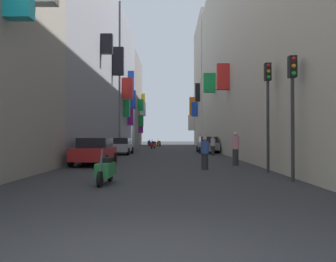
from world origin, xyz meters
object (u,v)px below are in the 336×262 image
object	(u,v)px
parked_car_red	(95,151)
pedestrian_near_right	(235,149)
scooter_orange	(159,143)
scooter_red	(153,145)
traffic_light_near_corner	(268,99)
traffic_light_far_corner	(293,96)
parked_car_grey	(208,144)
scooter_green	(106,170)
pedestrian_crossing	(205,153)
pedestrian_near_left	(213,146)
scooter_blue	(149,143)
scooter_black	(153,144)
parked_car_silver	(121,146)

from	to	relation	value
parked_car_red	pedestrian_near_right	size ratio (longest dim) A/B	2.22
parked_car_red	scooter_orange	world-z (taller)	parked_car_red
scooter_red	traffic_light_near_corner	world-z (taller)	traffic_light_near_corner
scooter_orange	traffic_light_far_corner	distance (m)	40.76
scooter_orange	traffic_light_far_corner	world-z (taller)	traffic_light_far_corner
parked_car_red	scooter_red	world-z (taller)	parked_car_red
parked_car_grey	scooter_orange	distance (m)	20.75
scooter_green	pedestrian_crossing	xyz separation A→B (m)	(3.73, 4.74, 0.30)
pedestrian_crossing	scooter_green	bearing A→B (deg)	-128.20
pedestrian_crossing	pedestrian_near_left	size ratio (longest dim) A/B	0.96
parked_car_grey	traffic_light_near_corner	distance (m)	17.64
parked_car_red	scooter_blue	world-z (taller)	parked_car_red
pedestrian_near_right	scooter_black	bearing A→B (deg)	101.19
scooter_blue	pedestrian_near_left	distance (m)	28.72
pedestrian_crossing	traffic_light_far_corner	distance (m)	5.34
parked_car_red	scooter_blue	bearing A→B (deg)	89.00
traffic_light_far_corner	scooter_blue	bearing A→B (deg)	100.06
parked_car_grey	scooter_blue	world-z (taller)	parked_car_grey
parked_car_silver	parked_car_red	bearing A→B (deg)	-89.01
pedestrian_near_left	traffic_light_near_corner	xyz separation A→B (m)	(0.70, -12.81, 2.37)
parked_car_red	scooter_green	distance (m)	7.55
pedestrian_near_right	traffic_light_far_corner	bearing A→B (deg)	-83.60
parked_car_silver	traffic_light_near_corner	distance (m)	17.07
scooter_black	traffic_light_near_corner	bearing A→B (deg)	-78.90
scooter_red	scooter_black	distance (m)	5.63
scooter_orange	pedestrian_near_left	xyz separation A→B (m)	(5.26, -24.70, 0.34)
parked_car_red	pedestrian_crossing	distance (m)	6.28
scooter_black	pedestrian_crossing	xyz separation A→B (m)	(4.06, -32.29, 0.30)
scooter_blue	traffic_light_far_corner	size ratio (longest dim) A/B	0.44
scooter_orange	parked_car_grey	bearing A→B (deg)	-75.00
traffic_light_near_corner	scooter_black	bearing A→B (deg)	101.10
pedestrian_near_left	scooter_orange	bearing A→B (deg)	102.02
parked_car_silver	parked_car_grey	xyz separation A→B (m)	(7.89, 2.85, 0.04)
scooter_blue	traffic_light_near_corner	distance (m)	41.48
parked_car_silver	pedestrian_crossing	bearing A→B (deg)	-65.85
scooter_blue	pedestrian_near_left	world-z (taller)	pedestrian_near_left
pedestrian_near_left	parked_car_silver	bearing A→B (deg)	166.90
scooter_red	scooter_orange	xyz separation A→B (m)	(0.39, 9.45, -0.00)
parked_car_silver	traffic_light_near_corner	bearing A→B (deg)	-59.88
scooter_orange	scooter_green	xyz separation A→B (m)	(-0.31, -40.85, -0.00)
scooter_red	pedestrian_near_left	size ratio (longest dim) A/B	1.22
scooter_orange	scooter_blue	bearing A→B (deg)	118.03
parked_car_silver	scooter_orange	distance (m)	23.03
parked_car_red	scooter_blue	xyz separation A→B (m)	(0.64, 36.75, -0.31)
parked_car_red	pedestrian_near_right	xyz separation A→B (m)	(7.63, -0.27, 0.13)
scooter_green	scooter_black	world-z (taller)	same
scooter_blue	scooter_green	xyz separation A→B (m)	(1.37, -44.02, -0.00)
parked_car_red	scooter_red	xyz separation A→B (m)	(1.94, 24.13, -0.31)
parked_car_silver	traffic_light_near_corner	world-z (taller)	traffic_light_near_corner
scooter_black	traffic_light_near_corner	size ratio (longest dim) A/B	0.41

